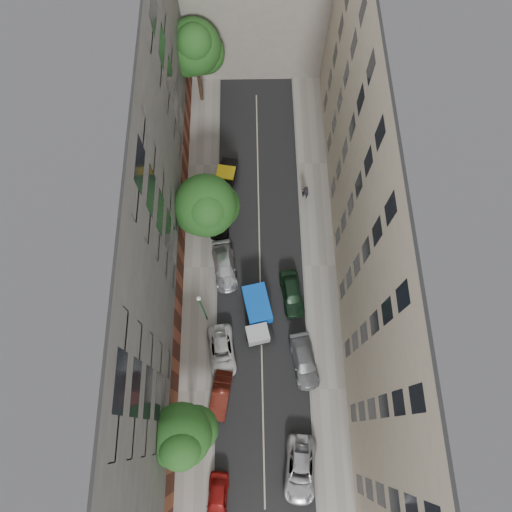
{
  "coord_description": "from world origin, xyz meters",
  "views": [
    {
      "loc": [
        -0.6,
        -14.44,
        39.58
      ],
      "look_at": [
        -0.38,
        -1.27,
        6.0
      ],
      "focal_mm": 32.0,
      "sensor_mm": 36.0,
      "label": 1
    }
  ],
  "objects_px": {
    "car_left_1": "(221,395)",
    "car_left_0": "(217,500)",
    "car_left_2": "(222,351)",
    "lamp_post": "(202,307)",
    "car_left_5": "(226,179)",
    "tree_mid": "(207,207)",
    "tree_far": "(195,50)",
    "car_right_0": "(300,469)",
    "car_left_4": "(222,219)",
    "tree_near": "(182,437)",
    "tarp_truck": "(257,314)",
    "car_right_2": "(292,294)",
    "car_right_1": "(304,362)",
    "pedestrian": "(305,192)",
    "car_left_3": "(224,267)"
  },
  "relations": [
    {
      "from": "car_left_0",
      "to": "car_left_1",
      "type": "relative_size",
      "value": 0.97
    },
    {
      "from": "car_left_5",
      "to": "car_right_1",
      "type": "height_order",
      "value": "car_left_5"
    },
    {
      "from": "car_left_1",
      "to": "car_left_5",
      "type": "height_order",
      "value": "car_left_5"
    },
    {
      "from": "tarp_truck",
      "to": "car_left_1",
      "type": "relative_size",
      "value": 1.31
    },
    {
      "from": "car_right_1",
      "to": "tree_far",
      "type": "height_order",
      "value": "tree_far"
    },
    {
      "from": "car_left_0",
      "to": "car_left_2",
      "type": "height_order",
      "value": "car_left_0"
    },
    {
      "from": "car_left_3",
      "to": "car_right_2",
      "type": "distance_m",
      "value": 6.6
    },
    {
      "from": "car_left_1",
      "to": "car_left_0",
      "type": "bearing_deg",
      "value": -81.1
    },
    {
      "from": "pedestrian",
      "to": "car_left_3",
      "type": "bearing_deg",
      "value": 61.19
    },
    {
      "from": "car_left_4",
      "to": "car_right_1",
      "type": "height_order",
      "value": "car_left_4"
    },
    {
      "from": "lamp_post",
      "to": "car_right_0",
      "type": "bearing_deg",
      "value": -58.11
    },
    {
      "from": "tree_near",
      "to": "lamp_post",
      "type": "bearing_deg",
      "value": 84.26
    },
    {
      "from": "car_right_0",
      "to": "tree_mid",
      "type": "bearing_deg",
      "value": 115.39
    },
    {
      "from": "car_left_4",
      "to": "car_left_5",
      "type": "xyz_separation_m",
      "value": [
        0.4,
        4.36,
        0.01
      ]
    },
    {
      "from": "car_left_2",
      "to": "car_right_0",
      "type": "bearing_deg",
      "value": -62.87
    },
    {
      "from": "car_left_0",
      "to": "tree_near",
      "type": "distance_m",
      "value": 7.19
    },
    {
      "from": "car_left_3",
      "to": "car_left_4",
      "type": "xyz_separation_m",
      "value": [
        -0.29,
        4.84,
        0.03
      ]
    },
    {
      "from": "tree_near",
      "to": "tree_far",
      "type": "xyz_separation_m",
      "value": [
        -0.05,
        33.65,
        1.15
      ]
    },
    {
      "from": "car_left_5",
      "to": "tarp_truck",
      "type": "bearing_deg",
      "value": -68.68
    },
    {
      "from": "car_left_0",
      "to": "car_right_1",
      "type": "bearing_deg",
      "value": 58.65
    },
    {
      "from": "car_right_1",
      "to": "tree_near",
      "type": "height_order",
      "value": "tree_near"
    },
    {
      "from": "car_right_1",
      "to": "car_left_4",
      "type": "bearing_deg",
      "value": 108.28
    },
    {
      "from": "car_left_5",
      "to": "tree_far",
      "type": "bearing_deg",
      "value": 114.33
    },
    {
      "from": "car_left_0",
      "to": "car_left_3",
      "type": "relative_size",
      "value": 0.81
    },
    {
      "from": "car_left_5",
      "to": "lamp_post",
      "type": "relative_size",
      "value": 0.67
    },
    {
      "from": "car_right_2",
      "to": "pedestrian",
      "type": "bearing_deg",
      "value": 73.11
    },
    {
      "from": "car_left_2",
      "to": "lamp_post",
      "type": "height_order",
      "value": "lamp_post"
    },
    {
      "from": "car_left_2",
      "to": "car_left_5",
      "type": "distance_m",
      "value": 16.8
    },
    {
      "from": "car_right_0",
      "to": "tarp_truck",
      "type": "bearing_deg",
      "value": 110.28
    },
    {
      "from": "tree_near",
      "to": "pedestrian",
      "type": "bearing_deg",
      "value": 64.81
    },
    {
      "from": "car_left_5",
      "to": "tree_mid",
      "type": "distance_m",
      "value": 6.83
    },
    {
      "from": "car_left_0",
      "to": "car_left_1",
      "type": "bearing_deg",
      "value": 92.68
    },
    {
      "from": "pedestrian",
      "to": "car_left_1",
      "type": "bearing_deg",
      "value": 84.36
    },
    {
      "from": "car_left_1",
      "to": "car_right_1",
      "type": "xyz_separation_m",
      "value": [
        7.03,
        2.6,
        0.02
      ]
    },
    {
      "from": "car_right_0",
      "to": "lamp_post",
      "type": "height_order",
      "value": "lamp_post"
    },
    {
      "from": "car_left_2",
      "to": "car_left_5",
      "type": "xyz_separation_m",
      "value": [
        0.26,
        16.8,
        0.1
      ]
    },
    {
      "from": "car_right_0",
      "to": "tree_near",
      "type": "xyz_separation_m",
      "value": [
        -8.5,
        2.48,
        5.16
      ]
    },
    {
      "from": "tarp_truck",
      "to": "car_right_2",
      "type": "distance_m",
      "value": 3.68
    },
    {
      "from": "tarp_truck",
      "to": "tree_mid",
      "type": "relative_size",
      "value": 0.7
    },
    {
      "from": "tree_mid",
      "to": "car_left_0",
      "type": "bearing_deg",
      "value": -87.72
    },
    {
      "from": "car_left_4",
      "to": "car_left_5",
      "type": "relative_size",
      "value": 0.96
    },
    {
      "from": "car_left_0",
      "to": "car_left_3",
      "type": "distance_m",
      "value": 18.8
    },
    {
      "from": "car_left_4",
      "to": "tree_mid",
      "type": "bearing_deg",
      "value": -127.56
    },
    {
      "from": "tree_near",
      "to": "pedestrian",
      "type": "relative_size",
      "value": 4.39
    },
    {
      "from": "car_right_1",
      "to": "tree_mid",
      "type": "bearing_deg",
      "value": 113.27
    },
    {
      "from": "tree_mid",
      "to": "car_right_0",
      "type": "bearing_deg",
      "value": -70.57
    },
    {
      "from": "car_right_0",
      "to": "tree_near",
      "type": "bearing_deg",
      "value": 169.68
    },
    {
      "from": "tree_mid",
      "to": "tree_far",
      "type": "bearing_deg",
      "value": 94.62
    },
    {
      "from": "car_left_2",
      "to": "tree_mid",
      "type": "height_order",
      "value": "tree_mid"
    },
    {
      "from": "tarp_truck",
      "to": "car_left_5",
      "type": "bearing_deg",
      "value": 89.63
    }
  ]
}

